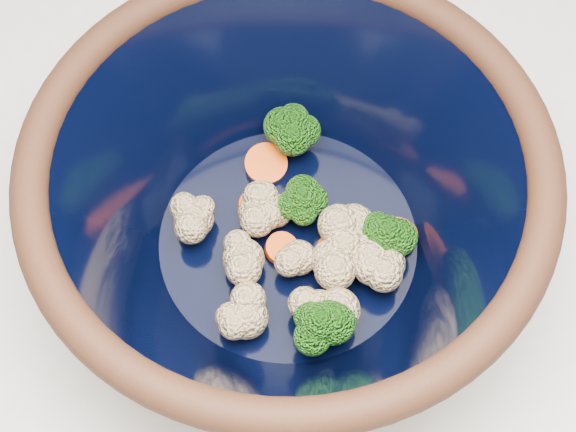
{
  "coord_description": "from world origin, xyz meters",
  "views": [
    {
      "loc": [
        -0.11,
        -0.34,
        1.47
      ],
      "look_at": [
        -0.1,
        -0.07,
        0.97
      ],
      "focal_mm": 50.0,
      "sensor_mm": 36.0,
      "label": 1
    }
  ],
  "objects": [
    {
      "name": "counter",
      "position": [
        0.0,
        0.0,
        0.45
      ],
      "size": [
        1.2,
        1.2,
        0.9
      ],
      "primitive_type": "cube",
      "color": "white",
      "rests_on": "ground"
    },
    {
      "name": "mixing_bowl",
      "position": [
        -0.1,
        -0.07,
        0.98
      ],
      "size": [
        0.37,
        0.37,
        0.15
      ],
      "rotation": [
        0.0,
        0.0,
        0.13
      ],
      "color": "black",
      "rests_on": "counter"
    },
    {
      "name": "vegetable_pile",
      "position": [
        -0.09,
        -0.08,
        0.95
      ],
      "size": [
        0.18,
        0.2,
        0.05
      ],
      "color": "#608442",
      "rests_on": "mixing_bowl"
    }
  ]
}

